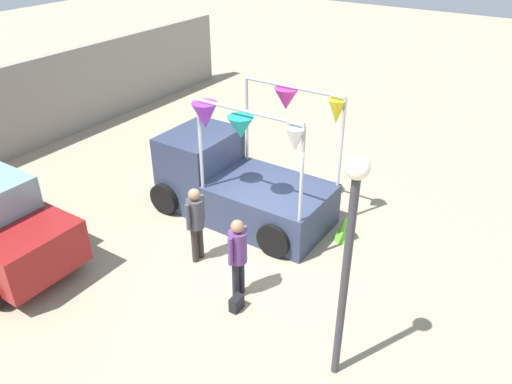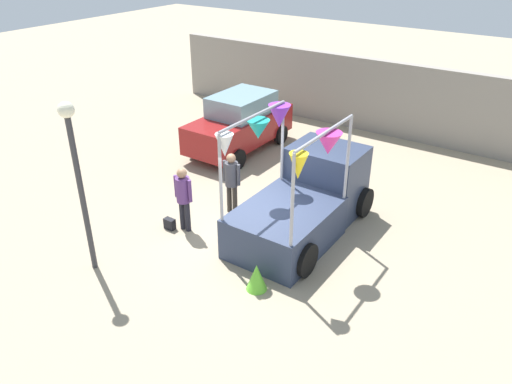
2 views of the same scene
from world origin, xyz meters
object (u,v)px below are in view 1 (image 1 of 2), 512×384
object	(u,v)px
vendor_truck	(233,180)
folded_kite_bundle_lime	(345,228)
person_vendor	(196,218)
handbag	(237,303)
street_lamp	(349,243)
person_customer	(238,251)

from	to	relation	value
vendor_truck	folded_kite_bundle_lime	size ratio (longest dim) A/B	6.75
vendor_truck	person_vendor	bearing A→B (deg)	-165.86
vendor_truck	handbag	distance (m)	3.47
street_lamp	folded_kite_bundle_lime	distance (m)	4.25
person_customer	person_vendor	xyz separation A→B (m)	(0.44, 1.34, 0.00)
handbag	folded_kite_bundle_lime	world-z (taller)	folded_kite_bundle_lime
person_vendor	folded_kite_bundle_lime	world-z (taller)	person_vendor
person_customer	folded_kite_bundle_lime	world-z (taller)	person_customer
person_vendor	vendor_truck	bearing A→B (deg)	14.14
person_vendor	street_lamp	size ratio (longest dim) A/B	0.44
person_vendor	street_lamp	world-z (taller)	street_lamp
person_customer	street_lamp	bearing A→B (deg)	-105.15
vendor_truck	folded_kite_bundle_lime	world-z (taller)	vendor_truck
person_customer	handbag	world-z (taller)	person_customer
person_customer	person_vendor	world-z (taller)	person_vendor
person_vendor	handbag	distance (m)	1.93
vendor_truck	handbag	xyz separation A→B (m)	(-2.72, -2.02, -0.72)
folded_kite_bundle_lime	handbag	bearing A→B (deg)	167.15
vendor_truck	handbag	world-z (taller)	vendor_truck
street_lamp	handbag	bearing A→B (deg)	82.59
person_vendor	street_lamp	distance (m)	4.07
person_customer	handbag	xyz separation A→B (m)	(-0.35, -0.20, -0.87)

